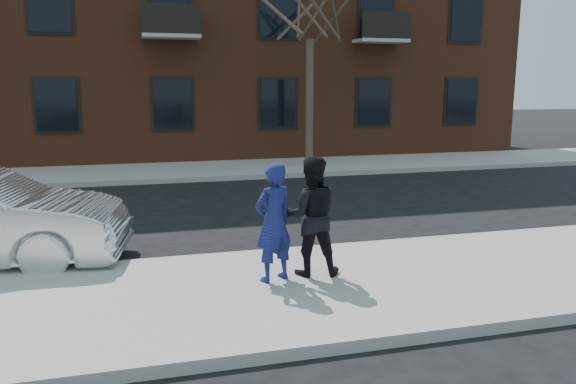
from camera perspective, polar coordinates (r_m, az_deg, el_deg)
name	(u,v)px	position (r m, az deg, el deg)	size (l,w,h in m)	color
ground	(234,296)	(7.89, -5.49, -10.49)	(100.00, 100.00, 0.00)	black
near_sidewalk	(237,298)	(7.64, -5.17, -10.63)	(50.00, 3.50, 0.15)	#9A9792
near_curb	(218,258)	(9.32, -7.13, -6.67)	(50.00, 0.10, 0.15)	#999691
far_sidewalk	(176,171)	(18.75, -11.34, 2.07)	(50.00, 3.50, 0.15)	#9A9792
far_curb	(180,180)	(16.98, -10.92, 1.19)	(50.00, 0.10, 0.15)	#999691
apartment_building	(206,7)	(25.67, -8.30, 18.10)	(24.30, 10.30, 12.30)	brown
street_tree	(310,2)	(19.31, 2.27, 18.75)	(3.60, 3.60, 6.80)	#3C2E23
man_hoodie	(273,222)	(7.79, -1.49, -3.11)	(0.72, 0.62, 1.68)	navy
man_peacoat	(311,216)	(8.06, 2.36, -2.44)	(0.96, 0.81, 1.73)	black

